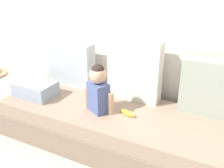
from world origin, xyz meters
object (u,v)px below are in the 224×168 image
at_px(throw_pillow_left, 71,64).
at_px(toddler, 98,88).
at_px(banana, 127,113).
at_px(throw_pillow_right, 215,89).
at_px(folded_blanket, 35,89).
at_px(throw_pillow_center, 135,70).
at_px(couch, 121,129).

height_order(throw_pillow_left, toddler, throw_pillow_left).
relative_size(throw_pillow_left, banana, 3.00).
relative_size(throw_pillow_right, folded_blanket, 1.45).
height_order(throw_pillow_center, folded_blanket, throw_pillow_center).
bearing_deg(banana, throw_pillow_left, 157.52).
bearing_deg(folded_blanket, throw_pillow_left, 66.51).
bearing_deg(couch, folded_blanket, -173.75).
bearing_deg(couch, throw_pillow_right, 22.11).
relative_size(throw_pillow_center, banana, 3.48).
xyz_separation_m(banana, folded_blanket, (-0.99, -0.06, 0.05)).
bearing_deg(toddler, banana, 10.19).
height_order(throw_pillow_right, banana, throw_pillow_right).
relative_size(couch, toddler, 5.34).
bearing_deg(couch, toddler, -155.38).
bearing_deg(toddler, throw_pillow_right, 22.62).
bearing_deg(throw_pillow_left, folded_blanket, -113.49).
relative_size(couch, throw_pillow_left, 4.69).
height_order(throw_pillow_left, folded_blanket, throw_pillow_left).
bearing_deg(throw_pillow_center, throw_pillow_left, 180.00).
distance_m(couch, toddler, 0.47).
relative_size(couch, throw_pillow_center, 4.04).
xyz_separation_m(throw_pillow_center, throw_pillow_right, (0.74, 0.00, -0.05)).
distance_m(throw_pillow_left, toddler, 0.68).
xyz_separation_m(couch, throw_pillow_center, (0.00, 0.30, 0.49)).
xyz_separation_m(throw_pillow_right, banana, (-0.66, -0.34, -0.23)).
xyz_separation_m(throw_pillow_center, folded_blanket, (-0.92, -0.40, -0.22)).
bearing_deg(couch, throw_pillow_left, 157.89).
bearing_deg(toddler, throw_pillow_center, 64.17).
xyz_separation_m(couch, folded_blanket, (-0.92, -0.10, 0.26)).
bearing_deg(folded_blanket, throw_pillow_right, 13.62).
height_order(throw_pillow_left, banana, throw_pillow_left).
relative_size(toddler, banana, 2.64).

